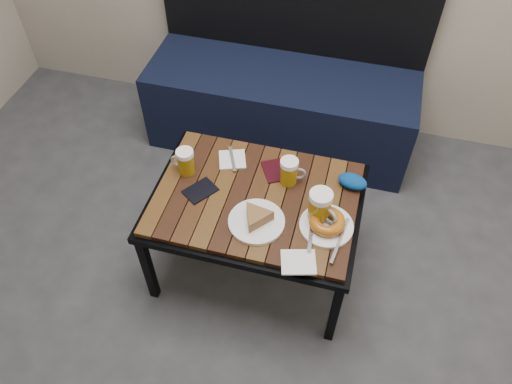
% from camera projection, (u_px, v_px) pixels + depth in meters
% --- Properties ---
extents(bench, '(1.40, 0.50, 0.95)m').
position_uv_depth(bench, '(282.00, 99.00, 2.69)').
color(bench, black).
rests_on(bench, ground).
extents(cafe_table, '(0.84, 0.62, 0.47)m').
position_uv_depth(cafe_table, '(256.00, 204.00, 2.02)').
color(cafe_table, black).
rests_on(cafe_table, ground).
extents(beer_mug_left, '(0.11, 0.07, 0.11)m').
position_uv_depth(beer_mug_left, '(185.00, 161.00, 2.03)').
color(beer_mug_left, '#966E0C').
rests_on(beer_mug_left, cafe_table).
extents(beer_mug_centre, '(0.11, 0.08, 0.12)m').
position_uv_depth(beer_mug_centre, '(289.00, 171.00, 1.99)').
color(beer_mug_centre, '#966E0C').
rests_on(beer_mug_centre, cafe_table).
extents(beer_mug_right, '(0.13, 0.12, 0.14)m').
position_uv_depth(beer_mug_right, '(320.00, 207.00, 1.86)').
color(beer_mug_right, '#966E0C').
rests_on(beer_mug_right, cafe_table).
extents(plate_pie, '(0.22, 0.22, 0.06)m').
position_uv_depth(plate_pie, '(257.00, 219.00, 1.88)').
color(plate_pie, white).
rests_on(plate_pie, cafe_table).
extents(plate_bagel, '(0.21, 0.27, 0.06)m').
position_uv_depth(plate_bagel, '(327.00, 223.00, 1.87)').
color(plate_bagel, white).
rests_on(plate_bagel, cafe_table).
extents(napkin_left, '(0.14, 0.14, 0.01)m').
position_uv_depth(napkin_left, '(232.00, 159.00, 2.11)').
color(napkin_left, white).
rests_on(napkin_left, cafe_table).
extents(napkin_right, '(0.15, 0.13, 0.01)m').
position_uv_depth(napkin_right, '(298.00, 262.00, 1.78)').
color(napkin_right, white).
rests_on(napkin_right, cafe_table).
extents(passport_navy, '(0.15, 0.15, 0.01)m').
position_uv_depth(passport_navy, '(200.00, 191.00, 2.00)').
color(passport_navy, black).
rests_on(passport_navy, cafe_table).
extents(passport_burgundy, '(0.14, 0.15, 0.01)m').
position_uv_depth(passport_burgundy, '(275.00, 171.00, 2.07)').
color(passport_burgundy, black).
rests_on(passport_burgundy, cafe_table).
extents(knit_pouch, '(0.13, 0.10, 0.05)m').
position_uv_depth(knit_pouch, '(353.00, 181.00, 2.00)').
color(knit_pouch, '#050E80').
rests_on(knit_pouch, cafe_table).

